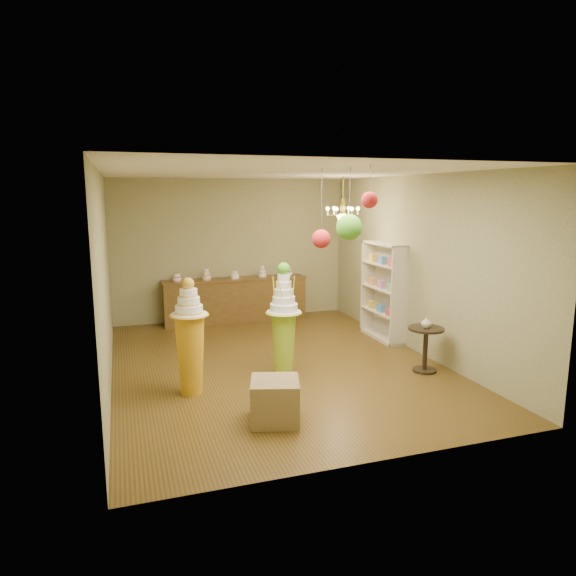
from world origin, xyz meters
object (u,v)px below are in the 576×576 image
object	(u,v)px
sideboard	(235,299)
round_table	(426,343)
pedestal_orange	(190,345)
pedestal_green	(284,330)

from	to	relation	value
sideboard	round_table	distance (m)	4.53
sideboard	round_table	world-z (taller)	sideboard
pedestal_orange	round_table	distance (m)	3.53
pedestal_green	pedestal_orange	distance (m)	1.40
pedestal_orange	round_table	size ratio (longest dim) A/B	2.32
pedestal_orange	sideboard	bearing A→B (deg)	69.13
pedestal_green	sideboard	size ratio (longest dim) A/B	0.57
pedestal_green	pedestal_orange	xyz separation A→B (m)	(-1.39, -0.21, -0.04)
round_table	pedestal_orange	bearing A→B (deg)	176.32
pedestal_green	pedestal_orange	bearing A→B (deg)	-171.37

